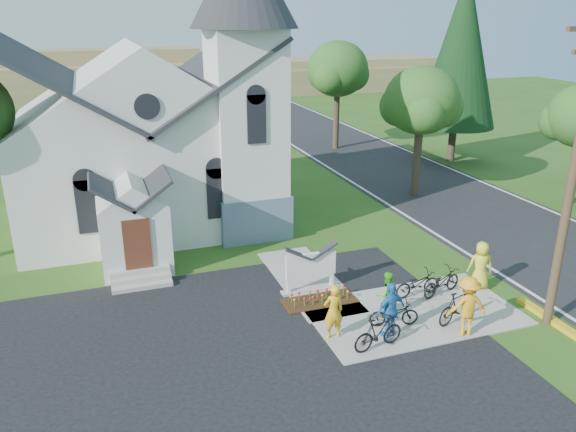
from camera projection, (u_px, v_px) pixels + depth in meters
name	position (u px, v px, depth m)	size (l,w,h in m)	color
ground	(381.00, 329.00, 18.13)	(120.00, 120.00, 0.00)	#2F5017
parking_lot	(172.00, 416.00, 14.17)	(20.00, 16.00, 0.02)	black
road	(409.00, 178.00, 34.54)	(8.00, 90.00, 0.02)	black
sidewalk	(413.00, 313.00, 19.03)	(7.00, 4.00, 0.05)	#A5A195
church	(151.00, 114.00, 25.71)	(12.35, 12.00, 13.00)	white
church_sign	(311.00, 265.00, 20.24)	(2.20, 0.40, 1.70)	#A5A195
flower_bed	(320.00, 301.00, 19.78)	(2.60, 1.10, 0.07)	#321E0D
tree_road_near	(422.00, 101.00, 29.64)	(4.00, 4.00, 7.05)	#3A2D1F
tree_road_mid	(338.00, 69.00, 40.24)	(4.40, 4.40, 7.80)	#3A2D1F
conifer	(461.00, 49.00, 36.24)	(5.20, 5.20, 12.40)	#3A2D1F
distant_hills	(186.00, 78.00, 68.40)	(61.00, 10.00, 5.60)	olive
cyclist_0	(333.00, 311.00, 17.30)	(0.65, 0.43, 1.78)	gold
bike_0	(394.00, 314.00, 18.08)	(0.57, 1.62, 0.85)	black
cyclist_1	(386.00, 294.00, 18.52)	(0.78, 0.61, 1.61)	#4DCB26
bike_1	(378.00, 333.00, 16.80)	(0.49, 1.74, 1.05)	black
cyclist_2	(391.00, 310.00, 17.33)	(1.08, 0.45, 1.84)	#2570BC
bike_2	(417.00, 284.00, 19.99)	(0.62, 1.78, 0.94)	black
cyclist_3	(467.00, 306.00, 17.42)	(1.27, 0.73, 1.97)	orange
bike_3	(458.00, 306.00, 18.28)	(0.52, 1.85, 1.11)	black
cyclist_4	(480.00, 265.00, 20.42)	(0.88, 0.58, 1.81)	yellow
bike_4	(442.00, 282.00, 20.09)	(0.64, 1.83, 0.96)	black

